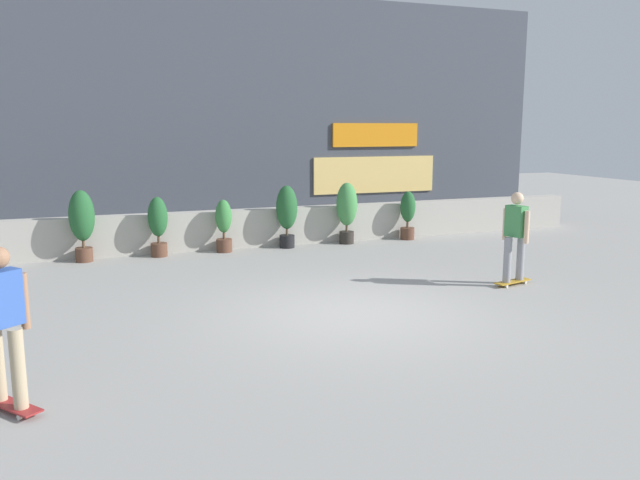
% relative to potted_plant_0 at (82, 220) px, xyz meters
% --- Properties ---
extents(ground_plane, '(48.00, 48.00, 0.00)m').
position_rel_potted_plant_0_xyz_m(ground_plane, '(3.86, -5.55, -0.89)').
color(ground_plane, '#9E9B96').
extents(planter_wall, '(18.00, 0.40, 0.90)m').
position_rel_potted_plant_0_xyz_m(planter_wall, '(3.86, 0.45, -0.44)').
color(planter_wall, '#B2ADA3').
rests_on(planter_wall, ground).
extents(building_backdrop, '(20.00, 2.08, 6.50)m').
position_rel_potted_plant_0_xyz_m(building_backdrop, '(3.87, 4.45, 2.35)').
color(building_backdrop, '#424751').
rests_on(building_backdrop, ground).
extents(potted_plant_0, '(0.53, 0.53, 1.53)m').
position_rel_potted_plant_0_xyz_m(potted_plant_0, '(0.00, 0.00, 0.00)').
color(potted_plant_0, brown).
rests_on(potted_plant_0, ground).
extents(potted_plant_1, '(0.43, 0.43, 1.33)m').
position_rel_potted_plant_0_xyz_m(potted_plant_1, '(1.56, -0.00, -0.15)').
color(potted_plant_1, brown).
rests_on(potted_plant_1, ground).
extents(potted_plant_2, '(0.37, 0.37, 1.21)m').
position_rel_potted_plant_0_xyz_m(potted_plant_2, '(3.03, 0.00, -0.25)').
color(potted_plant_2, brown).
rests_on(potted_plant_2, ground).
extents(potted_plant_3, '(0.50, 0.50, 1.48)m').
position_rel_potted_plant_0_xyz_m(potted_plant_3, '(4.55, -0.00, -0.03)').
color(potted_plant_3, black).
rests_on(potted_plant_3, ground).
extents(potted_plant_4, '(0.51, 0.51, 1.50)m').
position_rel_potted_plant_0_xyz_m(potted_plant_4, '(6.09, 0.00, -0.02)').
color(potted_plant_4, '#2D2823').
rests_on(potted_plant_4, ground).
extents(potted_plant_5, '(0.38, 0.38, 1.23)m').
position_rel_potted_plant_0_xyz_m(potted_plant_5, '(7.78, 0.00, -0.23)').
color(potted_plant_5, brown).
rests_on(potted_plant_5, ground).
extents(skater_far_left, '(0.64, 0.76, 1.70)m').
position_rel_potted_plant_0_xyz_m(skater_far_left, '(-0.77, -7.46, 0.05)').
color(skater_far_left, maroon).
rests_on(skater_far_left, ground).
extents(skater_far_right, '(0.82, 0.55, 1.70)m').
position_rel_potted_plant_0_xyz_m(skater_far_right, '(7.28, -4.93, 0.05)').
color(skater_far_right, '#BF8C26').
rests_on(skater_far_right, ground).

